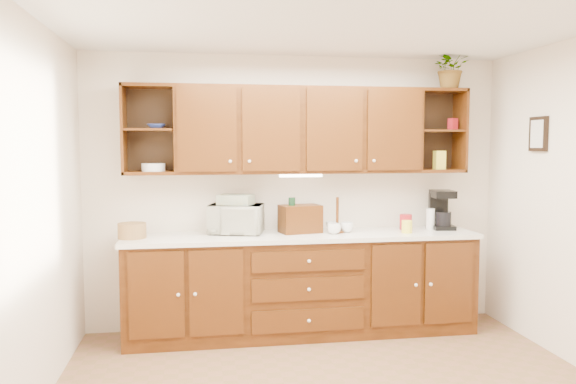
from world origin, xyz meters
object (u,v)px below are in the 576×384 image
object	(u,v)px
microwave	(236,219)
potted_plant	(451,68)
bread_box	(300,219)
coffee_maker	(441,210)

from	to	relation	value
microwave	potted_plant	distance (m)	2.50
microwave	bread_box	world-z (taller)	microwave
coffee_maker	potted_plant	bearing A→B (deg)	4.59
microwave	coffee_maker	world-z (taller)	coffee_maker
microwave	potted_plant	size ratio (longest dim) A/B	1.23
microwave	coffee_maker	xyz separation A→B (m)	(2.00, -0.02, 0.05)
coffee_maker	microwave	bearing A→B (deg)	-173.25
coffee_maker	potted_plant	xyz separation A→B (m)	(0.06, -0.00, 1.37)
bread_box	potted_plant	distance (m)	2.04
bread_box	potted_plant	size ratio (longest dim) A/B	0.94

